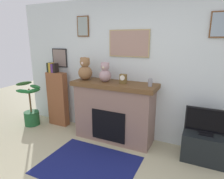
% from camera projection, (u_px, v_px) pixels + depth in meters
% --- Properties ---
extents(back_wall, '(5.20, 0.15, 2.60)m').
position_uv_depth(back_wall, '(136.00, 70.00, 3.63)').
color(back_wall, silver).
rests_on(back_wall, ground_plane).
extents(fireplace, '(1.56, 0.57, 1.11)m').
position_uv_depth(fireplace, '(114.00, 111.00, 3.66)').
color(fireplace, '#88685D').
rests_on(fireplace, ground_plane).
extents(bookshelf, '(0.45, 0.16, 1.38)m').
position_uv_depth(bookshelf, '(57.00, 97.00, 4.28)').
color(bookshelf, brown).
rests_on(bookshelf, ground_plane).
extents(potted_plant, '(0.49, 0.48, 0.96)m').
position_uv_depth(potted_plant, '(31.00, 110.00, 4.32)').
color(potted_plant, '#1E592D').
rests_on(potted_plant, ground_plane).
extents(tv_stand, '(0.65, 0.40, 0.45)m').
position_uv_depth(tv_stand, '(204.00, 147.00, 3.06)').
color(tv_stand, black).
rests_on(tv_stand, ground_plane).
extents(television, '(0.63, 0.14, 0.42)m').
position_uv_depth(television, '(207.00, 122.00, 2.95)').
color(television, black).
rests_on(television, tv_stand).
extents(area_rug, '(1.43, 1.11, 0.01)m').
position_uv_depth(area_rug, '(88.00, 165.00, 2.98)').
color(area_rug, navy).
rests_on(area_rug, ground_plane).
extents(candle_jar, '(0.07, 0.07, 0.13)m').
position_uv_depth(candle_jar, '(150.00, 82.00, 3.22)').
color(candle_jar, gray).
rests_on(candle_jar, fireplace).
extents(mantel_clock, '(0.11, 0.09, 0.17)m').
position_uv_depth(mantel_clock, '(123.00, 79.00, 3.41)').
color(mantel_clock, brown).
rests_on(mantel_clock, fireplace).
extents(teddy_bear_brown, '(0.27, 0.27, 0.43)m').
position_uv_depth(teddy_bear_brown, '(85.00, 70.00, 3.71)').
color(teddy_bear_brown, olive).
rests_on(teddy_bear_brown, fireplace).
extents(teddy_bear_cream, '(0.22, 0.22, 0.36)m').
position_uv_depth(teddy_bear_cream, '(105.00, 73.00, 3.54)').
color(teddy_bear_cream, '#A8898D').
rests_on(teddy_bear_cream, fireplace).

